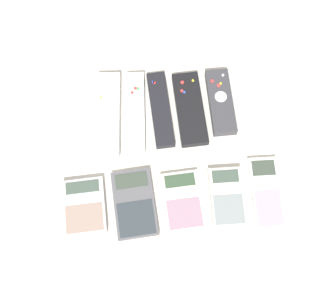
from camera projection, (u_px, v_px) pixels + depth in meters
ground_plane at (169, 160)px, 1.01m from camera, size 3.00×3.00×0.00m
remote_0 at (108, 115)px, 1.04m from camera, size 0.07×0.20×0.03m
remote_1 at (136, 112)px, 1.04m from camera, size 0.05×0.20×0.02m
remote_2 at (160, 109)px, 1.05m from camera, size 0.05×0.18×0.02m
remote_3 at (190, 109)px, 1.05m from camera, size 0.07×0.18×0.02m
remote_4 at (221, 102)px, 1.05m from camera, size 0.05×0.16×0.03m
calculator_0 at (84, 206)px, 0.97m from camera, size 0.09×0.12×0.02m
calculator_1 at (134, 203)px, 0.97m from camera, size 0.09×0.15×0.01m
calculator_2 at (183, 201)px, 0.97m from camera, size 0.08×0.13×0.01m
calculator_3 at (227, 197)px, 0.97m from camera, size 0.07×0.13×0.02m
calculator_4 at (266, 192)px, 0.98m from camera, size 0.07×0.15×0.01m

